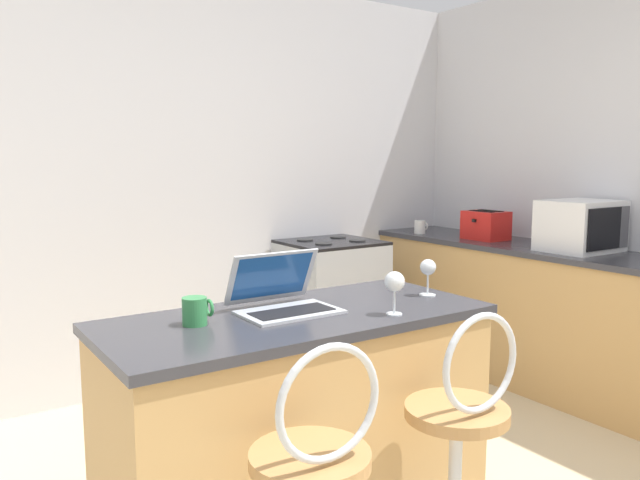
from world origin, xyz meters
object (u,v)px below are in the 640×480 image
Objects in this scene: microwave at (581,226)px; mug_white at (420,227)px; laptop at (282,296)px; stove_range at (331,305)px; mug_green at (196,311)px; wine_glass_tall at (428,269)px; toaster at (486,225)px; wine_glass_short at (395,283)px; bar_stool_far at (459,465)px.

microwave reaches higher than mug_white.
laptop is 3.63× the size of mug_white.
mug_green is (-1.61, -1.50, 0.50)m from stove_range.
wine_glass_tall is (0.62, -0.12, 0.05)m from laptop.
mug_green is (-2.60, -0.29, -0.11)m from microwave.
toaster reaches higher than wine_glass_short.
toaster is 2.70× the size of mug_green.
laptop is at bearing -156.35° from toaster.
wine_glass_short is at bearing -22.68° from mug_green.
wine_glass_short is 0.36m from wine_glass_tall.
laptop is at bearing 116.77° from bar_stool_far.
microwave is 4.48× the size of mug_green.
mug_white is (2.05, 1.46, -0.01)m from laptop.
stove_range is 8.89× the size of mug_green.
wine_glass_short is at bearing -146.69° from toaster.
wine_glass_tall is at bearing -6.21° from mug_green.
bar_stool_far is at bearing -89.04° from wine_glass_short.
mug_white is 0.65× the size of wine_glass_tall.
mug_white is at bearing 106.73° from toaster.
laptop is 0.39× the size of stove_range.
toaster is 0.52m from mug_white.
toaster is at bearing 39.81° from bar_stool_far.
laptop reaches higher than mug_white.
mug_white is (-0.15, 0.50, -0.05)m from toaster.
wine_glass_tall reaches higher than stove_range.
mug_green is (-0.65, 0.60, 0.48)m from bar_stool_far.
mug_white is (1.74, 1.74, -0.07)m from wine_glass_short.
mug_green is at bearing 173.79° from wine_glass_tall.
wine_glass_tall is (-0.64, -1.61, 0.56)m from stove_range.
laptop reaches higher than toaster.
wine_glass_tall is at bearing -10.63° from laptop.
toaster is at bearing 34.46° from wine_glass_tall.
mug_green is at bearing -178.04° from laptop.
mug_green is 0.67× the size of wine_glass_tall.
mug_green is 0.98m from wine_glass_tall.
microwave is (1.95, 0.89, 0.59)m from bar_stool_far.
microwave is (2.25, 0.28, 0.10)m from laptop.
mug_white is (-0.21, 1.18, -0.10)m from microwave.
microwave is 1.66× the size of toaster.
bar_stool_far is 0.84m from laptop.
toaster is 1.91m from wine_glass_tall.
toaster is 2.72m from mug_green.
bar_stool_far is 2.52m from toaster.
mug_green reaches higher than stove_range.
toaster reaches higher than bar_stool_far.
bar_stool_far is 0.80m from wine_glass_tall.
laptop is 2.51m from mug_white.
microwave is 4.65× the size of mug_white.
laptop reaches higher than bar_stool_far.
stove_range is (0.96, 2.10, -0.01)m from bar_stool_far.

